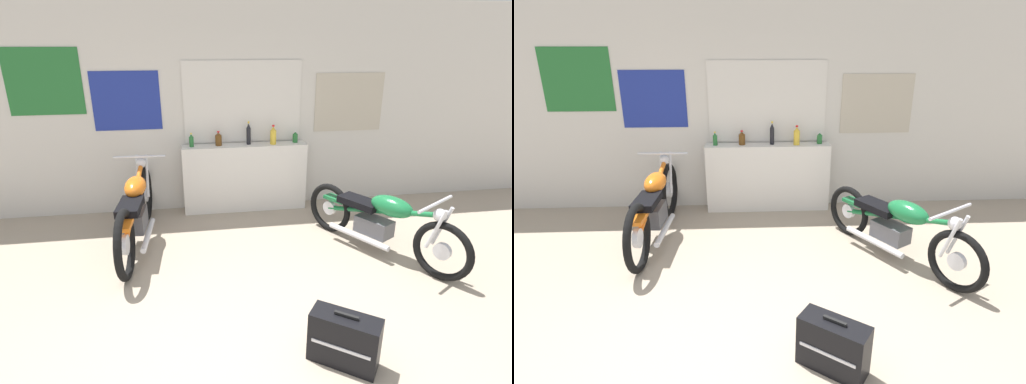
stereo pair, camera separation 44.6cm
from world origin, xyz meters
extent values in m
plane|color=gray|center=(0.00, 0.00, 0.00)|extent=(24.00, 24.00, 0.00)
cube|color=beige|center=(0.00, 3.36, 1.40)|extent=(10.00, 0.06, 2.80)
cube|color=silver|center=(0.40, 3.32, 1.51)|extent=(1.55, 0.01, 1.02)
cube|color=beige|center=(0.40, 3.32, 1.51)|extent=(1.61, 0.01, 1.08)
cube|color=#B2A893|center=(1.91, 3.32, 1.47)|extent=(0.99, 0.01, 0.81)
cube|color=navy|center=(-1.13, 3.32, 1.55)|extent=(0.86, 0.01, 0.76)
cube|color=#23662D|center=(-2.09, 3.32, 1.81)|extent=(0.91, 0.01, 0.82)
cube|color=silver|center=(0.40, 3.18, 0.47)|extent=(1.72, 0.28, 0.95)
cylinder|color=#23662D|center=(-0.32, 3.18, 1.01)|extent=(0.06, 0.06, 0.13)
cone|color=#23662D|center=(-0.32, 3.18, 1.10)|extent=(0.05, 0.05, 0.04)
cylinder|color=gold|center=(-0.32, 3.18, 1.12)|extent=(0.02, 0.02, 0.01)
cylinder|color=#5B3814|center=(0.04, 3.19, 1.02)|extent=(0.09, 0.09, 0.14)
cone|color=#5B3814|center=(0.04, 3.19, 1.11)|extent=(0.08, 0.08, 0.04)
cylinder|color=red|center=(0.04, 3.19, 1.13)|extent=(0.04, 0.04, 0.02)
cylinder|color=black|center=(0.46, 3.20, 1.06)|extent=(0.06, 0.06, 0.23)
cone|color=black|center=(0.46, 3.20, 1.21)|extent=(0.05, 0.05, 0.06)
cylinder|color=gold|center=(0.46, 3.20, 1.25)|extent=(0.02, 0.02, 0.03)
cylinder|color=gold|center=(0.79, 3.15, 1.04)|extent=(0.08, 0.08, 0.19)
cone|color=gold|center=(0.79, 3.15, 1.16)|extent=(0.07, 0.07, 0.05)
cylinder|color=red|center=(0.79, 3.15, 1.20)|extent=(0.03, 0.03, 0.02)
cylinder|color=#23662D|center=(1.12, 3.20, 1.00)|extent=(0.07, 0.07, 0.12)
cone|color=#23662D|center=(1.12, 3.20, 1.08)|extent=(0.06, 0.06, 0.03)
cylinder|color=silver|center=(1.12, 3.20, 1.10)|extent=(0.03, 0.03, 0.01)
torus|color=black|center=(-0.97, 3.01, 0.37)|extent=(0.11, 0.74, 0.73)
cylinder|color=silver|center=(-0.97, 3.01, 0.37)|extent=(0.07, 0.21, 0.21)
torus|color=black|center=(-1.03, 1.58, 0.37)|extent=(0.11, 0.74, 0.73)
cylinder|color=silver|center=(-1.03, 1.58, 0.37)|extent=(0.07, 0.21, 0.21)
cube|color=#4C4C51|center=(-1.00, 2.22, 0.35)|extent=(0.24, 0.41, 0.23)
cylinder|color=orange|center=(-1.00, 2.22, 0.58)|extent=(0.11, 1.31, 0.47)
ellipsoid|color=orange|center=(-1.00, 2.41, 0.69)|extent=(0.26, 0.50, 0.22)
cube|color=black|center=(-1.01, 2.01, 0.61)|extent=(0.26, 0.50, 0.08)
cube|color=orange|center=(-1.03, 1.66, 0.55)|extent=(0.15, 0.29, 0.04)
cylinder|color=silver|center=(-1.03, 2.94, 0.64)|extent=(0.04, 0.18, 0.55)
cylinder|color=silver|center=(-0.91, 2.93, 0.64)|extent=(0.04, 0.18, 0.55)
cylinder|color=silver|center=(-0.98, 2.87, 0.92)|extent=(0.64, 0.06, 0.03)
sphere|color=silver|center=(-0.97, 2.93, 0.82)|extent=(0.13, 0.13, 0.13)
cylinder|color=silver|center=(-0.87, 2.11, 0.20)|extent=(0.10, 0.79, 0.06)
torus|color=black|center=(2.11, 1.05, 0.31)|extent=(0.38, 0.57, 0.62)
cylinder|color=silver|center=(2.11, 1.05, 0.31)|extent=(0.14, 0.18, 0.18)
torus|color=black|center=(1.36, 2.29, 0.31)|extent=(0.38, 0.57, 0.62)
cylinder|color=silver|center=(1.36, 2.29, 0.31)|extent=(0.14, 0.18, 0.18)
cube|color=#4C4C51|center=(1.70, 1.73, 0.30)|extent=(0.40, 0.46, 0.19)
cylinder|color=#196B38|center=(1.70, 1.73, 0.49)|extent=(0.73, 1.17, 0.40)
ellipsoid|color=#196B38|center=(1.79, 1.57, 0.60)|extent=(0.46, 0.55, 0.22)
cube|color=black|center=(1.58, 1.92, 0.52)|extent=(0.46, 0.55, 0.08)
cube|color=#196B38|center=(1.40, 2.22, 0.46)|extent=(0.27, 0.32, 0.04)
cylinder|color=silver|center=(2.12, 1.14, 0.55)|extent=(0.12, 0.17, 0.46)
cylinder|color=silver|center=(2.02, 1.08, 0.55)|extent=(0.12, 0.17, 0.46)
cylinder|color=silver|center=(2.03, 1.17, 0.78)|extent=(0.57, 0.36, 0.03)
sphere|color=silver|center=(2.06, 1.12, 0.68)|extent=(0.13, 0.13, 0.13)
cylinder|color=silver|center=(1.52, 1.75, 0.17)|extent=(0.47, 0.72, 0.06)
cube|color=black|center=(0.73, 0.11, 0.21)|extent=(0.54, 0.47, 0.41)
cube|color=silver|center=(0.67, 0.02, 0.21)|extent=(0.36, 0.26, 0.02)
cube|color=black|center=(0.73, 0.11, 0.43)|extent=(0.16, 0.13, 0.02)
camera|label=1|loc=(-0.29, -2.14, 2.29)|focal=28.00mm
camera|label=2|loc=(0.16, -2.19, 2.29)|focal=28.00mm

